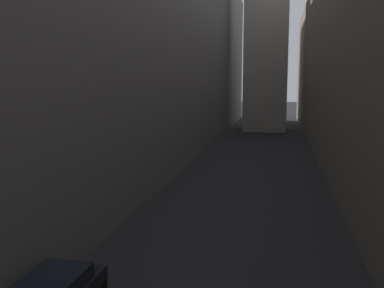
{
  "coord_description": "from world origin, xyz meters",
  "views": [
    {
      "loc": [
        2.04,
        12.62,
        7.07
      ],
      "look_at": [
        0.0,
        23.05,
        5.59
      ],
      "focal_mm": 41.59,
      "sensor_mm": 36.0,
      "label": 1
    }
  ],
  "objects": [
    {
      "name": "ground_plane",
      "position": [
        0.0,
        48.0,
        0.0
      ],
      "size": [
        264.0,
        264.0,
        0.0
      ],
      "primitive_type": "plane",
      "color": "#232326"
    },
    {
      "name": "building_block_left",
      "position": [
        -12.63,
        50.0,
        11.3
      ],
      "size": [
        14.26,
        108.0,
        22.61
      ],
      "primitive_type": "cube",
      "color": "slate",
      "rests_on": "ground"
    }
  ]
}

